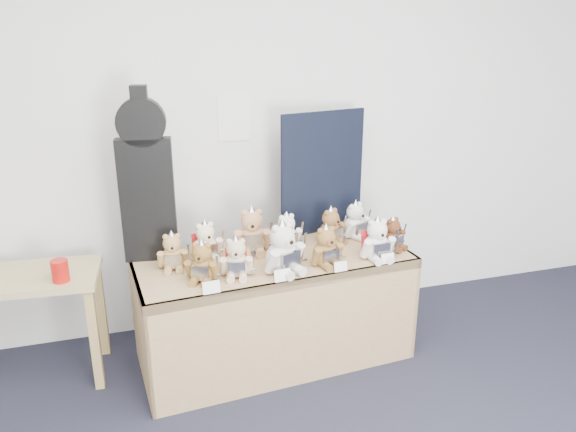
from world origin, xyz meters
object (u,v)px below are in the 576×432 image
object	(u,v)px
guitar_case	(146,178)
teddy_back_centre_right	(287,233)
teddy_front_right	(326,248)
red_cup	(60,271)
teddy_front_left	(236,259)
teddy_front_far_left	(202,263)
teddy_back_far_left	(173,253)
display_table	(278,284)
teddy_front_far_right	(377,241)
teddy_back_centre_left	(252,233)
teddy_front_end	(393,235)
side_table	(27,294)
teddy_back_right	(331,228)
teddy_back_left	(206,243)
teddy_back_end	(356,222)
teddy_front_centre	(283,250)

from	to	relation	value
guitar_case	teddy_back_centre_right	distance (m)	0.91
teddy_front_right	teddy_back_centre_right	bearing A→B (deg)	101.66
red_cup	teddy_front_left	world-z (taller)	teddy_front_left
red_cup	teddy_front_far_left	size ratio (longest dim) A/B	0.49
teddy_back_centre_right	teddy_back_far_left	distance (m)	0.72
display_table	teddy_front_left	bearing A→B (deg)	-160.09
teddy_front_far_right	teddy_back_centre_left	world-z (taller)	teddy_back_centre_left
teddy_back_centre_right	teddy_back_far_left	xyz separation A→B (m)	(-0.71, -0.11, -0.00)
guitar_case	teddy_front_end	world-z (taller)	guitar_case
teddy_front_far_left	teddy_front_end	distance (m)	1.20
side_table	teddy_front_far_left	size ratio (longest dim) A/B	3.31
red_cup	teddy_back_far_left	bearing A→B (deg)	-3.29
teddy_back_centre_left	teddy_back_right	world-z (taller)	teddy_back_centre_left
teddy_front_left	guitar_case	bearing A→B (deg)	148.83
teddy_front_right	teddy_back_left	xyz separation A→B (m)	(-0.65, 0.29, -0.00)
teddy_front_left	teddy_back_centre_right	bearing A→B (deg)	50.64
teddy_front_right	side_table	bearing A→B (deg)	154.90
teddy_back_end	red_cup	bearing A→B (deg)	157.11
teddy_front_far_right	teddy_back_centre_right	xyz separation A→B (m)	(-0.46, 0.32, -0.01)
display_table	teddy_front_centre	distance (m)	0.31
guitar_case	teddy_front_right	size ratio (longest dim) A/B	3.81
teddy_front_left	teddy_back_far_left	bearing A→B (deg)	158.96
display_table	teddy_front_far_left	xyz separation A→B (m)	(-0.46, -0.12, 0.25)
teddy_front_left	teddy_back_end	distance (m)	0.94
teddy_back_right	teddy_back_far_left	size ratio (longest dim) A/B	1.07
teddy_front_right	teddy_front_far_right	distance (m)	0.32
teddy_front_centre	teddy_back_right	bearing A→B (deg)	15.76
display_table	teddy_front_far_left	size ratio (longest dim) A/B	6.65
teddy_front_end	teddy_back_right	distance (m)	0.39
teddy_front_centre	teddy_back_centre_left	world-z (taller)	teddy_front_centre
teddy_front_left	teddy_back_far_left	world-z (taller)	teddy_front_left
teddy_front_far_left	teddy_back_left	bearing A→B (deg)	100.10
teddy_front_far_left	teddy_front_centre	xyz separation A→B (m)	(0.45, -0.02, 0.03)
teddy_back_centre_right	side_table	bearing A→B (deg)	164.08
teddy_front_centre	teddy_back_left	xyz separation A→B (m)	(-0.39, 0.30, -0.03)
teddy_front_far_left	teddy_back_end	distance (m)	1.12
display_table	teddy_back_left	world-z (taller)	teddy_back_left
side_table	teddy_front_far_left	xyz separation A→B (m)	(0.95, -0.39, 0.23)
teddy_front_right	teddy_back_centre_right	xyz separation A→B (m)	(-0.14, 0.32, -0.01)
display_table	teddy_back_far_left	distance (m)	0.65
display_table	teddy_back_far_left	world-z (taller)	teddy_back_far_left
teddy_front_left	teddy_front_centre	world-z (taller)	teddy_front_centre
guitar_case	teddy_back_left	size ratio (longest dim) A/B	3.86
teddy_front_right	teddy_back_centre_left	bearing A→B (deg)	126.80
teddy_front_far_left	side_table	bearing A→B (deg)	-178.86
teddy_front_far_left	teddy_front_end	size ratio (longest dim) A/B	1.10
display_table	teddy_back_right	world-z (taller)	teddy_back_right
teddy_front_centre	teddy_back_left	world-z (taller)	teddy_front_centre
teddy_front_centre	guitar_case	bearing A→B (deg)	126.33
teddy_back_end	teddy_back_far_left	xyz separation A→B (m)	(-1.19, -0.16, -0.01)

